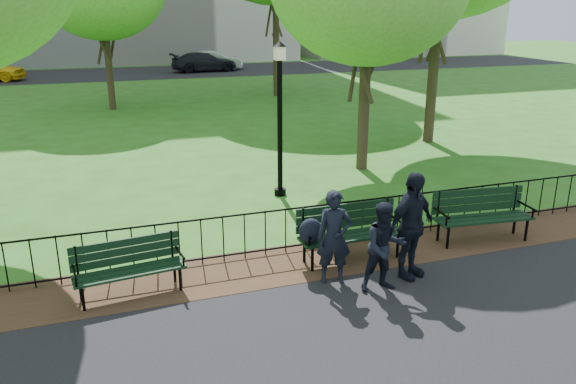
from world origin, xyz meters
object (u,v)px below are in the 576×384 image
object	(u,v)px
lamppost	(280,114)
person_left	(334,237)
park_bench_main	(335,228)
park_bench_right_a	(481,210)
sedan_silver	(214,60)
person_mid	(385,247)
person_right	(411,226)
park_bench_left_a	(128,262)
sedan_dark	(204,62)

from	to	relation	value
lamppost	person_left	size ratio (longest dim) A/B	2.32
park_bench_main	park_bench_right_a	xyz separation A→B (m)	(3.19, 0.04, -0.04)
lamppost	sedan_silver	xyz separation A→B (m)	(4.75, 30.01, -1.33)
lamppost	person_mid	distance (m)	5.43
sedan_silver	person_mid	bearing A→B (deg)	-176.61
park_bench_right_a	sedan_silver	world-z (taller)	sedan_silver
person_left	person_right	size ratio (longest dim) A/B	0.86
park_bench_right_a	park_bench_left_a	bearing A→B (deg)	-173.56
park_bench_right_a	person_right	xyz separation A→B (m)	(-2.21, -0.98, 0.31)
park_bench_main	sedan_silver	world-z (taller)	sedan_silver
person_right	sedan_dark	size ratio (longest dim) A/B	0.40
park_bench_left_a	sedan_dark	distance (m)	33.88
park_bench_main	person_right	distance (m)	1.39
park_bench_right_a	sedan_dark	distance (m)	32.97
person_right	park_bench_left_a	bearing A→B (deg)	146.80
park_bench_right_a	sedan_silver	size ratio (longest dim) A/B	0.48
lamppost	person_left	distance (m)	4.92
park_bench_left_a	person_left	world-z (taller)	person_left
person_left	sedan_dark	xyz separation A→B (m)	(4.41, 33.69, -0.12)
person_mid	sedan_dark	world-z (taller)	person_mid
park_bench_right_a	person_right	size ratio (longest dim) A/B	1.08
person_left	person_mid	bearing A→B (deg)	-22.86
person_mid	person_right	bearing A→B (deg)	28.40
person_right	sedan_silver	distance (m)	35.23
sedan_dark	person_right	bearing A→B (deg)	170.06
person_left	sedan_dark	distance (m)	33.98
sedan_dark	person_left	bearing A→B (deg)	167.84
person_right	person_left	bearing A→B (deg)	147.43
park_bench_right_a	person_right	bearing A→B (deg)	-149.82
park_bench_main	sedan_dark	distance (m)	33.25
park_bench_left_a	person_left	size ratio (longest dim) A/B	1.12
park_bench_left_a	park_bench_main	bearing A→B (deg)	-6.71
park_bench_right_a	person_left	size ratio (longest dim) A/B	1.26
person_left	park_bench_main	bearing A→B (deg)	82.49
person_left	sedan_silver	distance (m)	35.15
sedan_silver	park_bench_main	bearing A→B (deg)	-177.43
person_left	sedan_dark	size ratio (longest dim) A/B	0.34
lamppost	sedan_dark	bearing A→B (deg)	82.56
person_left	sedan_dark	bearing A→B (deg)	99.81
person_right	park_bench_main	bearing A→B (deg)	114.62
lamppost	person_left	xyz separation A→B (m)	(-0.62, -4.73, -1.22)
sedan_dark	lamppost	bearing A→B (deg)	167.85
park_bench_main	park_bench_right_a	world-z (taller)	park_bench_right_a
park_bench_main	park_bench_left_a	bearing A→B (deg)	179.78
person_mid	person_right	distance (m)	0.74
park_bench_main	person_mid	bearing A→B (deg)	-75.09
park_bench_main	sedan_dark	world-z (taller)	sedan_dark
park_bench_left_a	person_mid	bearing A→B (deg)	-24.09
person_right	sedan_dark	xyz separation A→B (m)	(3.11, 33.94, -0.25)
person_mid	person_left	bearing A→B (deg)	144.01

